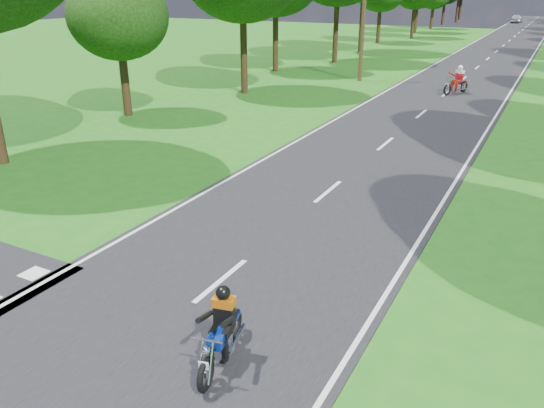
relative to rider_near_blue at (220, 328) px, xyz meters
The scene contains 7 objects.
ground 1.64m from the rider_near_blue, behind, with size 160.00×160.00×0.00m, color #1B6016.
main_road 50.25m from the rider_near_blue, 91.67° to the left, with size 7.00×140.00×0.02m, color black.
road_markings 48.39m from the rider_near_blue, 91.90° to the left, with size 7.40×140.00×0.01m.
telegraph_pole 29.39m from the rider_near_blue, 104.82° to the left, with size 1.20×0.26×8.00m.
rider_near_blue is the anchor object (origin of this frame).
rider_far_red 26.44m from the rider_near_blue, 92.14° to the left, with size 0.64×1.93×1.61m, color #A1220C, non-canonical shape.
distant_car 96.06m from the rider_near_blue, 92.23° to the left, with size 1.60×3.98×1.35m, color #ACAEB3.
Camera 1 is at (5.62, -6.22, 5.90)m, focal length 35.00 mm.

